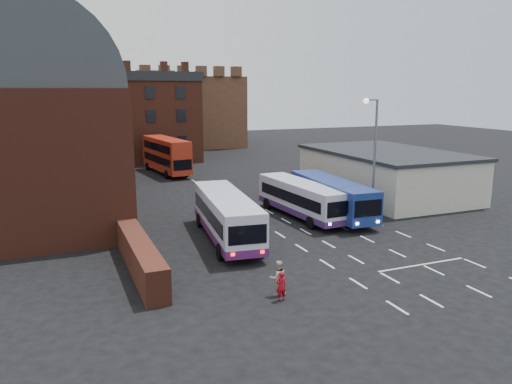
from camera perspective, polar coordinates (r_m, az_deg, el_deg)
name	(u,v)px	position (r m, az deg, el deg)	size (l,w,h in m)	color
ground	(320,260)	(30.15, 7.33, -7.68)	(180.00, 180.00, 0.00)	black
railway_station	(33,117)	(45.70, -24.15, 7.78)	(12.00, 28.00, 16.00)	#602B1E
forecourt_wall	(140,257)	(28.41, -13.08, -7.20)	(1.20, 10.00, 1.80)	#602B1E
cream_building	(385,172)	(49.09, 14.57, 2.18)	(10.40, 16.40, 4.25)	beige
brick_terrace	(115,122)	(71.24, -15.84, 7.67)	(22.00, 10.00, 11.00)	brown
castle_keep	(169,111)	(92.95, -9.91, 9.08)	(22.00, 22.00, 12.00)	brown
bus_white_outbound	(226,214)	(33.34, -3.42, -2.48)	(3.83, 11.38, 3.04)	silver
bus_white_inbound	(301,197)	(39.31, 5.20, -0.55)	(3.07, 10.35, 2.79)	silver
bus_blue	(332,195)	(39.94, 8.65, -0.33)	(3.15, 10.82, 2.92)	navy
bus_red_double	(166,155)	(60.45, -10.22, 4.19)	(3.68, 10.81, 4.24)	#B72D17
street_lamp	(373,147)	(38.97, 13.22, 5.00)	(1.76, 0.96, 9.31)	slate
pedestrian_red	(281,286)	(24.24, 2.89, -10.70)	(0.52, 0.34, 1.44)	maroon
pedestrian_beige	(278,278)	(24.79, 2.54, -9.77)	(0.86, 0.67, 1.77)	beige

